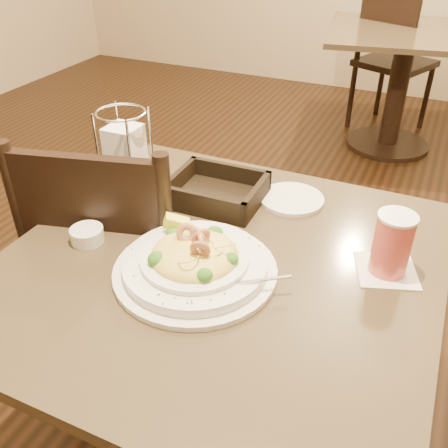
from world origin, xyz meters
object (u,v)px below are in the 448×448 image
at_px(background_table, 401,70).
at_px(side_plate, 292,199).
at_px(pasta_bowl, 195,261).
at_px(main_table, 221,336).
at_px(drink_glass, 392,245).
at_px(dining_chair_far, 392,57).
at_px(bread_basket, 217,193).
at_px(butter_ramekin, 87,235).
at_px(napkin_caddy, 126,153).
at_px(dining_chair_near, 122,269).

distance_m(background_table, side_plate, 2.14).
relative_size(pasta_bowl, side_plate, 2.24).
height_order(main_table, drink_glass, drink_glass).
distance_m(dining_chair_far, bread_basket, 2.49).
relative_size(dining_chair_far, butter_ramekin, 12.55).
xyz_separation_m(main_table, drink_glass, (0.33, 0.11, 0.30)).
bearing_deg(bread_basket, side_plate, 23.81).
bearing_deg(side_plate, pasta_bowl, -104.03).
height_order(background_table, pasta_bowl, pasta_bowl).
relative_size(pasta_bowl, bread_basket, 1.60).
bearing_deg(napkin_caddy, background_table, 78.58).
bearing_deg(drink_glass, pasta_bowl, -154.61).
bearing_deg(main_table, drink_glass, 18.29).
xyz_separation_m(dining_chair_far, side_plate, (0.08, -2.40, 0.24)).
xyz_separation_m(background_table, pasta_bowl, (-0.11, -2.49, 0.26)).
relative_size(bread_basket, butter_ramekin, 3.10).
bearing_deg(bread_basket, background_table, 85.02).
height_order(background_table, side_plate, side_plate).
distance_m(dining_chair_near, pasta_bowl, 0.46).
height_order(drink_glass, butter_ramekin, drink_glass).
distance_m(dining_chair_far, pasta_bowl, 2.77).
relative_size(background_table, drink_glass, 6.81).
bearing_deg(dining_chair_far, pasta_bowl, 112.55).
distance_m(background_table, butter_ramekin, 2.53).
xyz_separation_m(main_table, dining_chair_far, (-0.01, 2.70, -0.00)).
height_order(dining_chair_far, bread_basket, dining_chair_far).
relative_size(dining_chair_far, bread_basket, 4.05).
relative_size(background_table, dining_chair_near, 1.12).
distance_m(drink_glass, napkin_caddy, 0.70).
relative_size(background_table, dining_chair_far, 1.12).
bearing_deg(dining_chair_far, bread_basket, 110.58).
relative_size(dining_chair_near, pasta_bowl, 2.54).
bearing_deg(butter_ramekin, dining_chair_far, 84.06).
xyz_separation_m(background_table, butter_ramekin, (-0.38, -2.49, 0.25)).
height_order(side_plate, butter_ramekin, butter_ramekin).
xyz_separation_m(dining_chair_near, side_plate, (0.42, 0.18, 0.24)).
distance_m(dining_chair_near, drink_glass, 0.75).
distance_m(pasta_bowl, side_plate, 0.37).
distance_m(main_table, background_table, 2.43).
xyz_separation_m(napkin_caddy, side_plate, (0.43, 0.09, -0.08)).
xyz_separation_m(main_table, bread_basket, (-0.11, 0.22, 0.25)).
xyz_separation_m(pasta_bowl, bread_basket, (-0.08, 0.28, -0.01)).
bearing_deg(dining_chair_far, side_plate, 114.66).
height_order(bread_basket, butter_ramekin, bread_basket).
height_order(background_table, dining_chair_far, dining_chair_far).
relative_size(drink_glass, side_plate, 0.94).
bearing_deg(side_plate, napkin_caddy, -167.95).
bearing_deg(drink_glass, butter_ramekin, -165.09).
relative_size(drink_glass, butter_ramekin, 2.06).
height_order(main_table, bread_basket, bread_basket).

